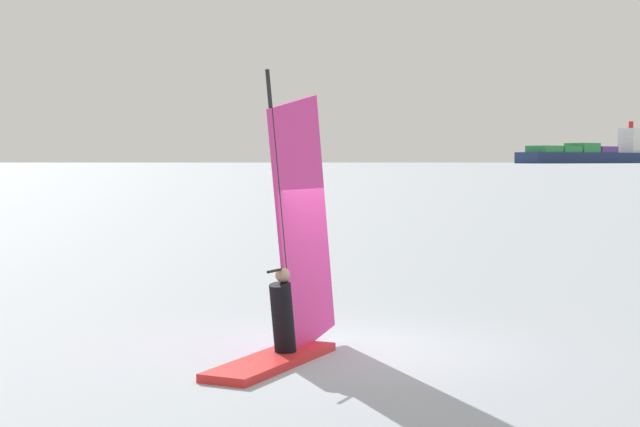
% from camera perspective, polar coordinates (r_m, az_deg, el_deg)
% --- Properties ---
extents(ground_plane, '(4000.00, 4000.00, 0.00)m').
position_cam_1_polar(ground_plane, '(15.23, 1.70, -7.97)').
color(ground_plane, '#9EA8B2').
extents(windsurfer, '(0.80, 3.53, 4.23)m').
position_cam_1_polar(windsurfer, '(14.38, -1.90, -4.43)').
color(windsurfer, red).
rests_on(windsurfer, ground_plane).
extents(cargo_ship, '(86.77, 153.52, 36.14)m').
position_cam_1_polar(cargo_ship, '(841.87, 15.50, 3.38)').
color(cargo_ship, navy).
rests_on(cargo_ship, ground_plane).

